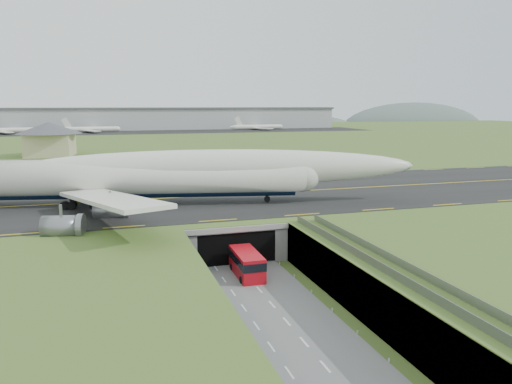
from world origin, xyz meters
name	(u,v)px	position (x,y,z in m)	size (l,w,h in m)	color
ground	(253,283)	(0.00, 0.00, 0.00)	(900.00, 900.00, 0.00)	#476227
airfield_deck	(253,262)	(0.00, 0.00, 3.00)	(800.00, 800.00, 6.00)	gray
trench_road	(271,304)	(0.00, -7.50, 0.10)	(12.00, 75.00, 0.20)	slate
taxiway	(204,196)	(0.00, 33.00, 6.09)	(800.00, 44.00, 0.18)	black
tunnel_portal	(224,230)	(0.00, 16.71, 3.33)	(17.00, 22.30, 6.00)	gray
guideway	(408,286)	(11.00, -19.11, 5.32)	(3.00, 53.00, 7.05)	#A8A8A3
jumbo_jet	(154,175)	(-9.93, 27.85, 11.42)	(93.63, 59.60, 20.13)	silver
shuttle_tram	(247,264)	(-0.01, 2.86, 1.90)	(3.45, 8.63, 3.47)	red
service_building	(49,136)	(-35.78, 124.28, 13.01)	(23.98, 23.98, 11.83)	#C1B88B
cargo_terminal	(129,119)	(-0.04, 299.41, 13.96)	(320.00, 67.00, 15.60)	#B2B2B2
distant_hills	(190,133)	(64.38, 430.00, -4.00)	(700.00, 91.00, 60.00)	slate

